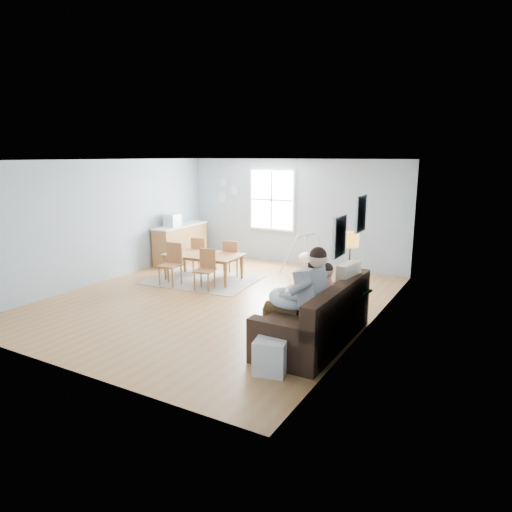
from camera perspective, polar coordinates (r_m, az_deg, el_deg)
The scene contains 22 objects.
room at distance 8.66m, azimuth -5.10°, elevation 10.02°, with size 8.40×9.40×3.90m.
window at distance 11.99m, azimuth 2.03°, elevation 7.04°, with size 1.32×0.08×1.62m.
pictures at distance 6.45m, azimuth 11.72°, elevation 3.89°, with size 0.05×1.34×0.74m.
wall_plates at distance 12.69m, azimuth -3.64°, elevation 8.14°, with size 0.67×0.02×0.66m.
sofa at distance 7.02m, azimuth 7.76°, elevation -8.10°, with size 1.02×2.33×0.94m.
green_throw at distance 7.65m, azimuth 9.43°, elevation -4.33°, with size 1.05×0.86×0.04m, color #124F1C.
beige_pillow at distance 7.32m, azimuth 11.46°, elevation -3.03°, with size 0.16×0.57×0.57m, color #BBB08F.
father at distance 6.62m, azimuth 5.64°, elevation -4.80°, with size 1.11×0.52×1.55m.
nursing_pillow at distance 6.72m, azimuth 4.22°, elevation -5.32°, with size 0.62×0.62×0.17m, color silver.
infant at distance 6.73m, azimuth 4.29°, elevation -4.49°, with size 0.26×0.43×0.16m.
toddler at distance 7.10m, azimuth 7.93°, elevation -3.87°, with size 0.62×0.31×0.97m.
floor_lamp at distance 8.20m, azimuth 11.69°, elevation 1.20°, with size 0.30×0.30×1.47m.
storage_cube at distance 6.07m, azimuth 1.78°, elevation -12.42°, with size 0.49×0.45×0.46m.
rug at distance 10.49m, azimuth -6.60°, elevation -2.96°, with size 2.39×1.82×0.01m, color gray.
dining_table at distance 10.42m, azimuth -6.64°, elevation -1.40°, with size 1.72×0.96×0.60m, color #955930.
chair_sw at distance 10.11m, azimuth -10.46°, elevation -0.65°, with size 0.46×0.46×0.92m.
chair_se at distance 9.67m, azimuth -6.29°, elevation -1.38°, with size 0.45×0.45×0.86m.
chair_nw at distance 11.09m, azimuth -7.00°, elevation 0.40°, with size 0.45×0.45×0.86m.
chair_ne at distance 10.68m, azimuth -3.03°, elevation -0.03°, with size 0.45×0.45×0.85m.
counter at distance 12.29m, azimuth -9.39°, elevation 1.60°, with size 0.54×1.78×0.99m.
monitor at distance 11.92m, azimuth -10.44°, elevation 4.40°, with size 0.35×0.33×0.32m.
baby_swing at distance 10.93m, azimuth 6.38°, elevation -0.05°, with size 1.16×1.18×0.96m.
Camera 1 is at (4.90, -7.14, 2.78)m, focal length 32.00 mm.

